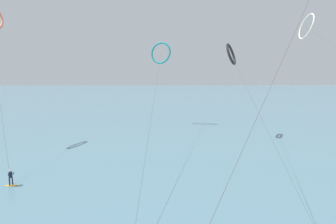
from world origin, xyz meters
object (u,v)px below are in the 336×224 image
Objects in this scene: kite_teal at (161,53)px; kite_ivory at (307,27)px; surfer_amber at (11,179)px; kite_charcoal at (231,54)px.

kite_ivory is at bearing 24.03° from kite_teal.
kite_ivory reaches higher than surfer_amber.
kite_charcoal is (-17.56, -9.77, -6.05)m from kite_ivory.
kite_charcoal is 16.92m from kite_teal.
surfer_amber is at bearing -54.40° from kite_ivory.
kite_charcoal is at bearing -60.51° from kite_ivory.
surfer_amber is 0.05× the size of kite_charcoal.
kite_teal is (-29.75, 1.92, -5.23)m from kite_ivory.
surfer_amber is at bearing 153.71° from kite_charcoal.
kite_charcoal is 0.73× the size of kite_teal.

